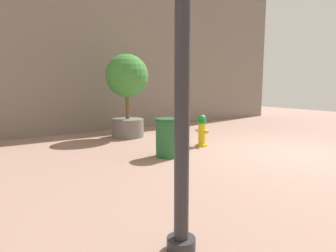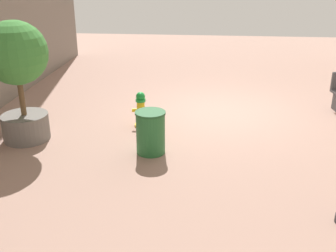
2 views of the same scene
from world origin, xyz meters
TOP-DOWN VIEW (x-y plane):
  - ground_plane at (0.00, 0.00)m, footprint 23.40×23.40m
  - building_facade_right at (5.95, 2.70)m, footprint 0.70×18.00m
  - fire_hydrant at (1.79, 1.11)m, footprint 0.41×0.38m
  - planter_tree at (4.08, 2.07)m, footprint 1.27×1.27m
  - trash_bin at (1.38, 2.46)m, footprint 0.59×0.59m

SIDE VIEW (x-z plane):
  - ground_plane at x=0.00m, z-range 0.00..0.00m
  - fire_hydrant at x=1.79m, z-range 0.00..0.81m
  - trash_bin at x=1.38m, z-range 0.00..0.85m
  - planter_tree at x=4.08m, z-range 0.29..2.76m
  - building_facade_right at x=5.95m, z-range 0.00..7.57m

